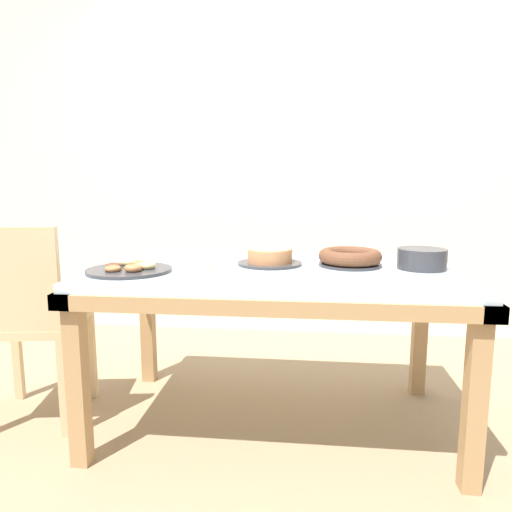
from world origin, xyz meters
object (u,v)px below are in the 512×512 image
tealight_near_front (190,259)px  cake_golden_bundt (350,258)px  plate_stack (422,259)px  tealight_centre (212,271)px  cake_chocolate_round (270,257)px  chair (27,316)px  tealight_near_cakes (216,266)px  pastry_platter (130,269)px

tealight_near_front → cake_golden_bundt: bearing=-3.8°
plate_stack → tealight_centre: bearing=-167.9°
tealight_centre → cake_golden_bundt: bearing=21.6°
tealight_near_front → plate_stack: bearing=-5.0°
cake_chocolate_round → tealight_near_front: size_ratio=7.43×
chair → tealight_near_cakes: bearing=5.0°
chair → cake_golden_bundt: bearing=7.9°
plate_stack → tealight_near_front: bearing=175.0°
chair → pastry_platter: 0.56m
cake_golden_bundt → plate_stack: bearing=-8.0°
chair → tealight_near_front: chair is taller
cake_chocolate_round → tealight_near_front: bearing=171.7°
plate_stack → tealight_near_front: (-1.06, 0.09, -0.03)m
chair → tealight_near_front: 0.78m
plate_stack → tealight_near_cakes: size_ratio=5.25×
cake_golden_bundt → tealight_near_cakes: size_ratio=7.11×
pastry_platter → cake_golden_bundt: bearing=14.4°
chair → tealight_near_cakes: 0.89m
plate_stack → tealight_centre: (-0.90, -0.19, -0.03)m
plate_stack → tealight_near_front: size_ratio=5.25×
pastry_platter → plate_stack: (1.25, 0.20, 0.03)m
plate_stack → tealight_centre: size_ratio=5.25×
cake_golden_bundt → tealight_centre: 0.64m
cake_chocolate_round → cake_golden_bundt: same height
cake_golden_bundt → tealight_centre: bearing=-158.4°
plate_stack → tealight_near_cakes: (-0.90, -0.08, -0.03)m
cake_golden_bundt → pastry_platter: cake_golden_bundt is taller
pastry_platter → tealight_near_cakes: bearing=18.6°
tealight_near_front → tealight_centre: (0.16, -0.28, 0.00)m
cake_chocolate_round → tealight_near_cakes: (-0.23, -0.12, -0.02)m
tealight_centre → chair: bearing=177.8°
cake_golden_bundt → cake_chocolate_round: bearing=-178.9°
pastry_platter → chair: bearing=175.4°
plate_stack → cake_golden_bundt: bearing=172.0°
pastry_platter → tealight_near_front: pastry_platter is taller
pastry_platter → tealight_centre: bearing=1.3°
chair → tealight_near_front: size_ratio=23.50×
cake_chocolate_round → plate_stack: size_ratio=1.42×
chair → cake_golden_bundt: size_ratio=3.31×
chair → pastry_platter: chair is taller
tealight_near_front → tealight_near_cakes: (0.16, -0.18, 0.00)m
cake_golden_bundt → pastry_platter: size_ratio=0.79×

